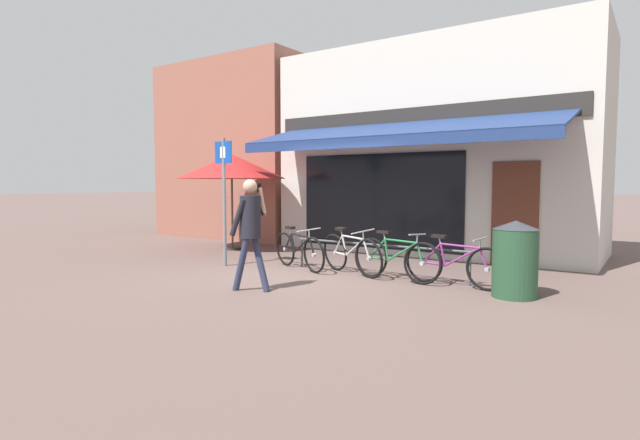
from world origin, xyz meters
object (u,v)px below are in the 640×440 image
(bicycle_purple, at_px, (454,264))
(pedestrian_adult, at_px, (250,222))
(bicycle_black, at_px, (299,250))
(litter_bin, at_px, (515,259))
(bicycle_green, at_px, (395,259))
(bicycle_silver, at_px, (351,254))
(parking_sign, at_px, (224,189))
(cafe_parasol, at_px, (232,167))

(bicycle_purple, relative_size, pedestrian_adult, 1.01)
(bicycle_black, height_order, litter_bin, litter_bin)
(bicycle_green, bearing_deg, pedestrian_adult, -119.45)
(bicycle_green, xyz_separation_m, pedestrian_adult, (-1.48, -2.02, 0.70))
(bicycle_silver, distance_m, litter_bin, 2.93)
(bicycle_black, height_order, bicycle_silver, bicycle_silver)
(bicycle_black, relative_size, pedestrian_adult, 0.95)
(bicycle_silver, relative_size, parking_sign, 0.64)
(bicycle_silver, bearing_deg, pedestrian_adult, -84.20)
(bicycle_black, relative_size, parking_sign, 0.64)
(bicycle_black, height_order, pedestrian_adult, pedestrian_adult)
(litter_bin, bearing_deg, bicycle_green, 175.45)
(bicycle_black, distance_m, bicycle_green, 2.04)
(litter_bin, height_order, cafe_parasol, cafe_parasol)
(pedestrian_adult, distance_m, litter_bin, 3.96)
(pedestrian_adult, xyz_separation_m, litter_bin, (3.46, 1.86, -0.51))
(litter_bin, relative_size, parking_sign, 0.44)
(parking_sign, bearing_deg, cafe_parasol, 130.87)
(cafe_parasol, bearing_deg, bicycle_silver, -17.00)
(bicycle_black, height_order, bicycle_green, bicycle_green)
(litter_bin, bearing_deg, bicycle_purple, 166.48)
(bicycle_purple, distance_m, cafe_parasol, 6.53)
(bicycle_purple, distance_m, parking_sign, 4.71)
(bicycle_green, height_order, cafe_parasol, cafe_parasol)
(bicycle_black, relative_size, bicycle_green, 0.95)
(pedestrian_adult, relative_size, parking_sign, 0.68)
(bicycle_silver, relative_size, cafe_parasol, 0.61)
(parking_sign, bearing_deg, bicycle_silver, 13.44)
(bicycle_green, height_order, parking_sign, parking_sign)
(bicycle_green, distance_m, parking_sign, 3.75)
(bicycle_silver, height_order, bicycle_green, bicycle_silver)
(bicycle_silver, height_order, parking_sign, parking_sign)
(bicycle_green, xyz_separation_m, bicycle_purple, (1.00, 0.08, -0.01))
(bicycle_purple, bearing_deg, parking_sign, -166.34)
(parking_sign, distance_m, cafe_parasol, 2.59)
(bicycle_purple, distance_m, pedestrian_adult, 3.32)
(litter_bin, height_order, parking_sign, parking_sign)
(bicycle_green, height_order, bicycle_purple, bicycle_green)
(bicycle_black, bearing_deg, bicycle_silver, 26.34)
(bicycle_black, relative_size, litter_bin, 1.46)
(bicycle_green, bearing_deg, litter_bin, 2.17)
(bicycle_green, height_order, litter_bin, litter_bin)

